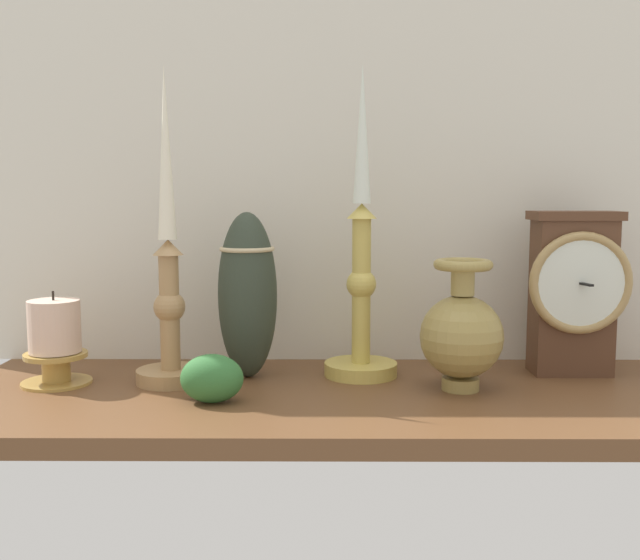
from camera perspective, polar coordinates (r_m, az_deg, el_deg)
The scene contains 9 objects.
ground_plane at distance 92.75cm, azimuth 2.32°, elevation -9.37°, with size 100.00×36.00×2.40cm, color brown.
back_wall at distance 107.90cm, azimuth 2.07°, elevation 10.97°, with size 120.00×2.00×65.00cm, color silver.
mantel_clock at distance 104.28cm, azimuth 19.21°, elevation -0.79°, with size 13.64×9.01×22.24cm.
candlestick_tall_left at distance 97.75cm, azimuth 3.25°, elevation -0.11°, with size 9.91×9.91×41.41cm.
candlestick_tall_center at distance 95.88cm, azimuth -11.72°, elevation -0.51°, with size 9.02×9.02×40.57cm.
brass_vase_bulbous at distance 92.90cm, azimuth 11.00°, elevation -4.05°, with size 10.43×10.43×16.51cm.
pillar_candle_front at distance 100.38cm, azimuth -20.01°, elevation -4.53°, with size 8.93×8.93×12.18cm.
tall_ceramic_vase at distance 97.61cm, azimuth -5.68°, elevation -1.12°, with size 7.87×7.87×22.19cm.
ivy_sprig at distance 87.64cm, azimuth -8.45°, elevation -7.62°, with size 7.48×5.23×5.80cm.
Camera 1 is at (-3.18, -89.06, 24.50)cm, focal length 40.94 mm.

